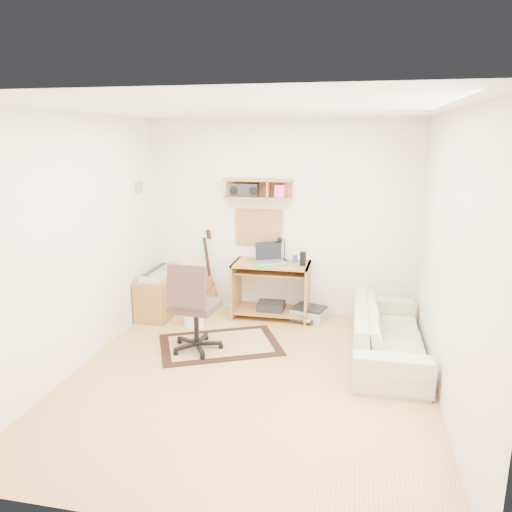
% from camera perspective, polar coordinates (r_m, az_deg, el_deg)
% --- Properties ---
extents(floor, '(3.60, 4.00, 0.01)m').
position_cam_1_polar(floor, '(5.07, -0.75, -14.02)').
color(floor, tan).
rests_on(floor, ground).
extents(ceiling, '(3.60, 4.00, 0.01)m').
position_cam_1_polar(ceiling, '(4.49, -0.86, 16.94)').
color(ceiling, white).
rests_on(ceiling, ground).
extents(back_wall, '(3.60, 0.01, 2.60)m').
position_cam_1_polar(back_wall, '(6.54, 2.98, 4.44)').
color(back_wall, silver).
rests_on(back_wall, ground).
extents(left_wall, '(0.01, 4.00, 2.60)m').
position_cam_1_polar(left_wall, '(5.29, -20.28, 1.37)').
color(left_wall, silver).
rests_on(left_wall, ground).
extents(right_wall, '(0.01, 4.00, 2.60)m').
position_cam_1_polar(right_wall, '(4.58, 21.83, -0.57)').
color(right_wall, silver).
rests_on(right_wall, ground).
extents(wall_shelf, '(0.90, 0.25, 0.26)m').
position_cam_1_polar(wall_shelf, '(6.41, 0.17, 7.88)').
color(wall_shelf, olive).
rests_on(wall_shelf, back_wall).
extents(cork_board, '(0.64, 0.03, 0.49)m').
position_cam_1_polar(cork_board, '(6.59, 0.35, 3.38)').
color(cork_board, tan).
rests_on(cork_board, back_wall).
extents(wall_photo, '(0.02, 0.20, 0.15)m').
position_cam_1_polar(wall_photo, '(6.52, -13.55, 7.77)').
color(wall_photo, '#4C8CBF').
rests_on(wall_photo, left_wall).
extents(desk, '(1.00, 0.55, 0.75)m').
position_cam_1_polar(desk, '(6.50, 1.79, -4.00)').
color(desk, olive).
rests_on(desk, floor).
extents(laptop, '(0.46, 0.46, 0.27)m').
position_cam_1_polar(laptop, '(6.35, 1.74, 0.32)').
color(laptop, silver).
rests_on(laptop, desk).
extents(speaker, '(0.08, 0.08, 0.18)m').
position_cam_1_polar(speaker, '(6.27, 5.52, -0.30)').
color(speaker, black).
rests_on(speaker, desk).
extents(desk_lamp, '(0.11, 0.11, 0.33)m').
position_cam_1_polar(desk_lamp, '(6.47, 3.35, 0.84)').
color(desk_lamp, black).
rests_on(desk_lamp, desk).
extents(pencil_cup, '(0.07, 0.07, 0.09)m').
position_cam_1_polar(pencil_cup, '(6.44, 4.61, -0.31)').
color(pencil_cup, '#2D4887').
rests_on(pencil_cup, desk).
extents(boombox, '(0.35, 0.16, 0.18)m').
position_cam_1_polar(boombox, '(6.45, -1.31, 7.72)').
color(boombox, black).
rests_on(boombox, wall_shelf).
extents(rug, '(1.61, 1.38, 0.02)m').
position_cam_1_polar(rug, '(5.77, -4.25, -10.29)').
color(rug, beige).
rests_on(rug, floor).
extents(task_chair, '(0.59, 0.59, 1.06)m').
position_cam_1_polar(task_chair, '(5.48, -7.06, -5.80)').
color(task_chair, '#3E2924').
rests_on(task_chair, floor).
extents(cabinet, '(0.40, 0.90, 0.55)m').
position_cam_1_polar(cabinet, '(6.78, -11.09, -4.40)').
color(cabinet, olive).
rests_on(cabinet, floor).
extents(music_keyboard, '(0.25, 0.79, 0.07)m').
position_cam_1_polar(music_keyboard, '(6.69, -11.21, -1.88)').
color(music_keyboard, '#B2B5BA').
rests_on(music_keyboard, cabinet).
extents(guitar, '(0.34, 0.28, 1.12)m').
position_cam_1_polar(guitar, '(6.79, -5.77, -1.68)').
color(guitar, '#935F2D').
rests_on(guitar, floor).
extents(waste_basket, '(0.33, 0.33, 0.31)m').
position_cam_1_polar(waste_basket, '(6.31, -7.27, -6.81)').
color(waste_basket, white).
rests_on(waste_basket, floor).
extents(printer, '(0.50, 0.43, 0.16)m').
position_cam_1_polar(printer, '(6.55, 6.26, -6.62)').
color(printer, '#A5A8AA').
rests_on(printer, floor).
extents(sofa, '(0.56, 1.91, 0.74)m').
position_cam_1_polar(sofa, '(5.54, 15.25, -7.74)').
color(sofa, '#B9B492').
rests_on(sofa, floor).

